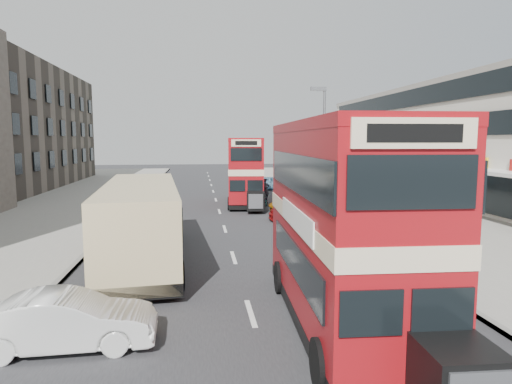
{
  "coord_description": "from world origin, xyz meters",
  "views": [
    {
      "loc": [
        -1.4,
        -9.93,
        4.81
      ],
      "look_at": [
        0.83,
        7.25,
        2.79
      ],
      "focal_mm": 31.44,
      "sensor_mm": 36.0,
      "label": 1
    }
  ],
  "objects_px": {
    "street_lamp": "(323,140)",
    "coach": "(141,219)",
    "pedestrian_near": "(356,205)",
    "car_right_a": "(307,209)",
    "car_left_front": "(67,321)",
    "bus_main": "(343,224)",
    "car_right_c": "(265,183)",
    "cyclist": "(265,196)",
    "car_right_b": "(301,203)",
    "pedestrian_far": "(311,180)",
    "bus_second": "(246,171)"
  },
  "relations": [
    {
      "from": "car_left_front",
      "to": "pedestrian_near",
      "type": "bearing_deg",
      "value": -41.88
    },
    {
      "from": "car_left_front",
      "to": "car_right_a",
      "type": "xyz_separation_m",
      "value": [
        9.49,
        15.57,
        0.0
      ]
    },
    {
      "from": "car_right_b",
      "to": "car_left_front",
      "type": "bearing_deg",
      "value": -21.11
    },
    {
      "from": "coach",
      "to": "pedestrian_far",
      "type": "bearing_deg",
      "value": 55.8
    },
    {
      "from": "pedestrian_far",
      "to": "street_lamp",
      "type": "bearing_deg",
      "value": -98.61
    },
    {
      "from": "car_right_a",
      "to": "cyclist",
      "type": "xyz_separation_m",
      "value": [
        -1.54,
        6.49,
        0.0
      ]
    },
    {
      "from": "bus_second",
      "to": "car_right_a",
      "type": "height_order",
      "value": "bus_second"
    },
    {
      "from": "bus_main",
      "to": "coach",
      "type": "xyz_separation_m",
      "value": [
        -5.93,
        7.21,
        -1.0
      ]
    },
    {
      "from": "coach",
      "to": "pedestrian_near",
      "type": "bearing_deg",
      "value": 26.38
    },
    {
      "from": "car_right_b",
      "to": "pedestrian_far",
      "type": "height_order",
      "value": "pedestrian_far"
    },
    {
      "from": "car_left_front",
      "to": "car_right_b",
      "type": "height_order",
      "value": "car_left_front"
    },
    {
      "from": "pedestrian_near",
      "to": "bus_main",
      "type": "bearing_deg",
      "value": 66.04
    },
    {
      "from": "bus_main",
      "to": "car_left_front",
      "type": "height_order",
      "value": "bus_main"
    },
    {
      "from": "car_left_front",
      "to": "car_right_c",
      "type": "distance_m",
      "value": 33.51
    },
    {
      "from": "car_right_a",
      "to": "street_lamp",
      "type": "bearing_deg",
      "value": 144.79
    },
    {
      "from": "car_right_c",
      "to": "cyclist",
      "type": "xyz_separation_m",
      "value": [
        -1.5,
        -10.09,
        -0.0
      ]
    },
    {
      "from": "bus_main",
      "to": "car_right_a",
      "type": "height_order",
      "value": "bus_main"
    },
    {
      "from": "car_right_a",
      "to": "pedestrian_far",
      "type": "xyz_separation_m",
      "value": [
        4.14,
        15.09,
        0.35
      ]
    },
    {
      "from": "car_left_front",
      "to": "cyclist",
      "type": "xyz_separation_m",
      "value": [
        7.96,
        22.06,
        0.01
      ]
    },
    {
      "from": "car_right_a",
      "to": "car_left_front",
      "type": "bearing_deg",
      "value": -29.92
    },
    {
      "from": "street_lamp",
      "to": "coach",
      "type": "distance_m",
      "value": 14.51
    },
    {
      "from": "coach",
      "to": "pedestrian_near",
      "type": "xyz_separation_m",
      "value": [
        11.47,
        6.98,
        -0.66
      ]
    },
    {
      "from": "cyclist",
      "to": "bus_second",
      "type": "bearing_deg",
      "value": 152.67
    },
    {
      "from": "car_right_c",
      "to": "cyclist",
      "type": "distance_m",
      "value": 10.2
    },
    {
      "from": "bus_main",
      "to": "bus_second",
      "type": "height_order",
      "value": "bus_main"
    },
    {
      "from": "bus_main",
      "to": "car_right_a",
      "type": "distance_m",
      "value": 15.46
    },
    {
      "from": "bus_second",
      "to": "car_right_b",
      "type": "distance_m",
      "value": 5.62
    },
    {
      "from": "bus_main",
      "to": "car_right_c",
      "type": "relative_size",
      "value": 2.38
    },
    {
      "from": "bus_second",
      "to": "street_lamp",
      "type": "bearing_deg",
      "value": 135.81
    },
    {
      "from": "coach",
      "to": "car_right_b",
      "type": "xyz_separation_m",
      "value": [
        9.08,
        10.84,
        -1.08
      ]
    },
    {
      "from": "coach",
      "to": "car_left_front",
      "type": "bearing_deg",
      "value": -100.62
    },
    {
      "from": "street_lamp",
      "to": "car_right_b",
      "type": "relative_size",
      "value": 1.85
    },
    {
      "from": "pedestrian_near",
      "to": "coach",
      "type": "bearing_deg",
      "value": 28.68
    },
    {
      "from": "bus_main",
      "to": "car_right_c",
      "type": "bearing_deg",
      "value": -92.75
    },
    {
      "from": "coach",
      "to": "pedestrian_far",
      "type": "height_order",
      "value": "coach"
    },
    {
      "from": "car_right_b",
      "to": "cyclist",
      "type": "relative_size",
      "value": 2.21
    },
    {
      "from": "pedestrian_near",
      "to": "pedestrian_far",
      "type": "height_order",
      "value": "pedestrian_near"
    },
    {
      "from": "car_right_a",
      "to": "pedestrian_far",
      "type": "distance_m",
      "value": 15.65
    },
    {
      "from": "cyclist",
      "to": "car_right_a",
      "type": "bearing_deg",
      "value": -78.86
    },
    {
      "from": "car_right_c",
      "to": "car_right_b",
      "type": "bearing_deg",
      "value": 1.76
    },
    {
      "from": "car_right_c",
      "to": "pedestrian_far",
      "type": "relative_size",
      "value": 2.28
    },
    {
      "from": "car_right_b",
      "to": "car_right_c",
      "type": "relative_size",
      "value": 1.12
    },
    {
      "from": "bus_main",
      "to": "car_right_a",
      "type": "xyz_separation_m",
      "value": [
        2.79,
        15.07,
        -2.02
      ]
    },
    {
      "from": "car_right_c",
      "to": "pedestrian_near",
      "type": "xyz_separation_m",
      "value": [
        2.78,
        -17.46,
        0.36
      ]
    },
    {
      "from": "car_right_b",
      "to": "coach",
      "type": "bearing_deg",
      "value": -33.09
    },
    {
      "from": "pedestrian_near",
      "to": "cyclist",
      "type": "distance_m",
      "value": 8.53
    },
    {
      "from": "bus_second",
      "to": "car_right_b",
      "type": "height_order",
      "value": "bus_second"
    },
    {
      "from": "bus_main",
      "to": "car_right_a",
      "type": "bearing_deg",
      "value": -98.27
    },
    {
      "from": "coach",
      "to": "car_left_front",
      "type": "distance_m",
      "value": 7.82
    },
    {
      "from": "street_lamp",
      "to": "car_right_a",
      "type": "height_order",
      "value": "street_lamp"
    }
  ]
}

